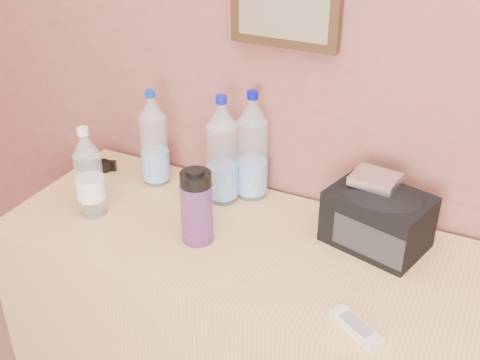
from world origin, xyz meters
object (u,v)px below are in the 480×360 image
object	(u,v)px
pet_small	(89,177)
nalgene_bottle	(197,206)
pet_large_b	(252,151)
ac_remote	(356,328)
toiletry_bag	(378,216)
sunglasses	(96,165)
foil_packet	(375,179)
pet_large_c	(222,155)
dresser	(239,349)
pet_large_a	(154,143)

from	to	relation	value
pet_small	nalgene_bottle	bearing A→B (deg)	2.94
pet_large_b	nalgene_bottle	bearing A→B (deg)	-96.32
ac_remote	toiletry_bag	bearing A→B (deg)	130.45
sunglasses	foil_packet	size ratio (longest dim) A/B	1.13
pet_large_c	dresser	bearing A→B (deg)	-50.37
pet_large_b	ac_remote	size ratio (longest dim) A/B	2.46
pet_large_a	pet_large_b	size ratio (longest dim) A/B	0.91
dresser	ac_remote	distance (m)	0.60
foil_packet	pet_small	bearing A→B (deg)	-163.17
pet_large_b	pet_large_c	bearing A→B (deg)	-138.06
toiletry_bag	sunglasses	bearing A→B (deg)	-164.98
pet_large_a	ac_remote	size ratio (longest dim) A/B	2.23
pet_large_c	pet_small	world-z (taller)	pet_large_c
pet_large_c	pet_large_a	bearing A→B (deg)	179.23
nalgene_bottle	toiletry_bag	size ratio (longest dim) A/B	0.85
pet_large_a	pet_large_c	size ratio (longest dim) A/B	0.92
foil_packet	pet_large_b	bearing A→B (deg)	170.04
toiletry_bag	foil_packet	world-z (taller)	foil_packet
pet_large_b	foil_packet	world-z (taller)	pet_large_b
pet_large_b	pet_small	distance (m)	0.47
foil_packet	nalgene_bottle	bearing A→B (deg)	-153.08
dresser	ac_remote	bearing A→B (deg)	-27.69
pet_small	toiletry_bag	xyz separation A→B (m)	(0.77, 0.21, -0.03)
pet_large_c	pet_small	xyz separation A→B (m)	(-0.30, -0.23, -0.03)
pet_large_c	sunglasses	size ratio (longest dim) A/B	2.52
nalgene_bottle	pet_large_a	bearing A→B (deg)	141.35
pet_large_a	ac_remote	xyz separation A→B (m)	(0.75, -0.37, -0.12)
dresser	sunglasses	world-z (taller)	sunglasses
pet_large_c	foil_packet	world-z (taller)	pet_large_c
dresser	nalgene_bottle	xyz separation A→B (m)	(-0.10, -0.05, 0.51)
sunglasses	dresser	bearing A→B (deg)	-35.37
toiletry_bag	foil_packet	bearing A→B (deg)	160.14
sunglasses	ac_remote	bearing A→B (deg)	-41.26
dresser	foil_packet	bearing A→B (deg)	26.91
dresser	pet_large_c	bearing A→B (deg)	129.63
pet_small	toiletry_bag	world-z (taller)	pet_small
pet_large_c	ac_remote	distance (m)	0.65
nalgene_bottle	sunglasses	size ratio (longest dim) A/B	1.63
pet_small	sunglasses	xyz separation A→B (m)	(-0.15, 0.21, -0.10)
ac_remote	pet_large_b	bearing A→B (deg)	168.83
pet_large_c	nalgene_bottle	xyz separation A→B (m)	(0.04, -0.21, -0.04)
toiletry_bag	nalgene_bottle	bearing A→B (deg)	-141.02
nalgene_bottle	sunglasses	xyz separation A→B (m)	(-0.49, 0.19, -0.09)
pet_large_a	ac_remote	bearing A→B (deg)	-26.00
pet_large_c	nalgene_bottle	distance (m)	0.22
ac_remote	toiletry_bag	world-z (taller)	toiletry_bag
pet_small	sunglasses	bearing A→B (deg)	126.10
nalgene_bottle	ac_remote	world-z (taller)	nalgene_bottle
pet_large_c	foil_packet	bearing A→B (deg)	-0.86
pet_small	toiletry_bag	bearing A→B (deg)	15.25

